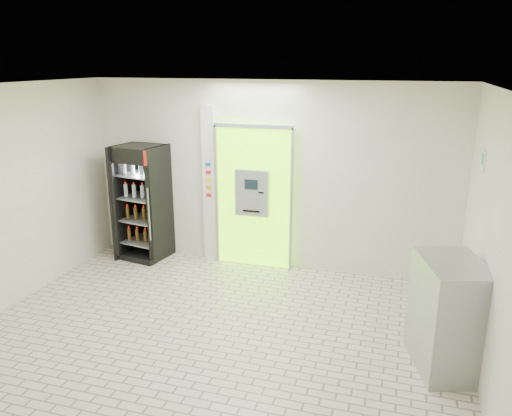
% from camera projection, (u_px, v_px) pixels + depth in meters
% --- Properties ---
extents(ground, '(6.00, 6.00, 0.00)m').
position_uv_depth(ground, '(212.00, 338.00, 6.12)').
color(ground, beige).
rests_on(ground, ground).
extents(room_shell, '(6.00, 6.00, 6.00)m').
position_uv_depth(room_shell, '(208.00, 194.00, 5.60)').
color(room_shell, silver).
rests_on(room_shell, ground).
extents(atm_assembly, '(1.30, 0.24, 2.33)m').
position_uv_depth(atm_assembly, '(254.00, 196.00, 8.06)').
color(atm_assembly, '#80F70B').
rests_on(atm_assembly, ground).
extents(pillar, '(0.22, 0.11, 2.60)m').
position_uv_depth(pillar, '(210.00, 184.00, 8.27)').
color(pillar, silver).
rests_on(pillar, ground).
extents(beverage_cooler, '(0.83, 0.79, 1.94)m').
position_uv_depth(beverage_cooler, '(143.00, 205.00, 8.43)').
color(beverage_cooler, black).
rests_on(beverage_cooler, ground).
extents(steel_cabinet, '(0.88, 1.07, 1.25)m').
position_uv_depth(steel_cabinet, '(448.00, 315.00, 5.41)').
color(steel_cabinet, '#979A9E').
rests_on(steel_cabinet, ground).
extents(exit_sign, '(0.02, 0.22, 0.26)m').
position_uv_depth(exit_sign, '(483.00, 161.00, 5.97)').
color(exit_sign, white).
rests_on(exit_sign, room_shell).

